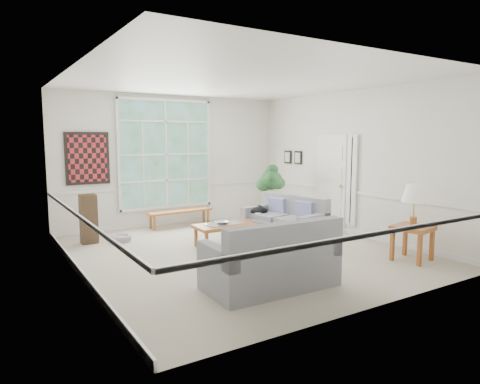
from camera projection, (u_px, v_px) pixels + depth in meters
name	position (u px, v px, depth m)	size (l,w,h in m)	color
floor	(241.00, 252.00, 7.66)	(5.50, 6.00, 0.01)	#ACA390
ceiling	(241.00, 80.00, 7.28)	(5.50, 6.00, 0.02)	white
wall_back	(173.00, 161.00, 10.00)	(5.50, 0.02, 3.00)	silver
wall_front	(378.00, 183.00, 4.94)	(5.50, 0.02, 3.00)	silver
wall_left	(76.00, 175.00, 6.03)	(0.02, 6.00, 3.00)	silver
wall_right	(353.00, 163.00, 8.91)	(0.02, 6.00, 3.00)	silver
window_back	(166.00, 154.00, 9.84)	(2.30, 0.08, 2.40)	white
entry_door	(331.00, 182.00, 9.45)	(0.08, 0.90, 2.10)	white
door_sidelight	(352.00, 180.00, 8.91)	(0.08, 0.26, 1.90)	white
wall_art	(88.00, 158.00, 8.93)	(0.90, 0.06, 1.10)	maroon
wall_frame_near	(298.00, 158.00, 10.36)	(0.04, 0.26, 0.32)	black
wall_frame_far	(288.00, 157.00, 10.69)	(0.04, 0.26, 0.32)	black
loveseat_right	(284.00, 219.00, 8.44)	(0.84, 1.63, 0.88)	gray
loveseat_front	(270.00, 253.00, 5.78)	(1.76, 0.91, 0.95)	gray
coffee_table	(225.00, 235.00, 8.04)	(1.12, 0.61, 0.42)	#9D5422
pewter_bowl	(222.00, 222.00, 7.99)	(0.30, 0.30, 0.07)	#9B9BA0
window_bench	(180.00, 218.00, 9.87)	(1.55, 0.30, 0.36)	#9D5422
end_table	(274.00, 216.00, 9.83)	(0.48, 0.48, 0.48)	#9D5422
houseplant	(271.00, 185.00, 9.77)	(0.56, 0.56, 0.96)	#204D25
side_table	(412.00, 243.00, 7.08)	(0.57, 0.57, 0.59)	#9D5422
table_lamp	(414.00, 205.00, 6.95)	(0.41, 0.41, 0.70)	white
pet_bed	(121.00, 238.00, 8.41)	(0.41, 0.41, 0.12)	gray
floor_speaker	(88.00, 219.00, 8.21)	(0.30, 0.23, 0.95)	#3A2A1B
cat	(259.00, 211.00, 8.78)	(0.39, 0.27, 0.18)	black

